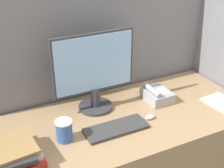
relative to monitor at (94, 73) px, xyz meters
name	(u,v)px	position (x,y,z in m)	size (l,w,h in m)	color
cubicle_panel_rear	(95,73)	(0.09, 0.22, -0.11)	(2.09, 0.04, 1.72)	slate
desk	(121,164)	(0.09, -0.19, -0.61)	(1.69, 0.73, 0.73)	#937551
monitor	(94,73)	(0.00, 0.00, 0.00)	(0.53, 0.22, 0.51)	#333338
keyboard	(116,128)	(0.01, -0.28, -0.24)	(0.37, 0.15, 0.02)	#333333
mouse	(150,117)	(0.25, -0.27, -0.24)	(0.06, 0.04, 0.03)	silver
coffee_cup	(64,131)	(-0.29, -0.23, -0.19)	(0.09, 0.09, 0.12)	#335999
book_stack	(14,153)	(-0.56, -0.28, -0.20)	(0.27, 0.31, 0.11)	maroon
desk_telephone	(157,95)	(0.41, -0.09, -0.21)	(0.16, 0.20, 0.11)	#99999E
paper_pile	(224,104)	(0.78, -0.34, -0.24)	(0.20, 0.28, 0.01)	white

